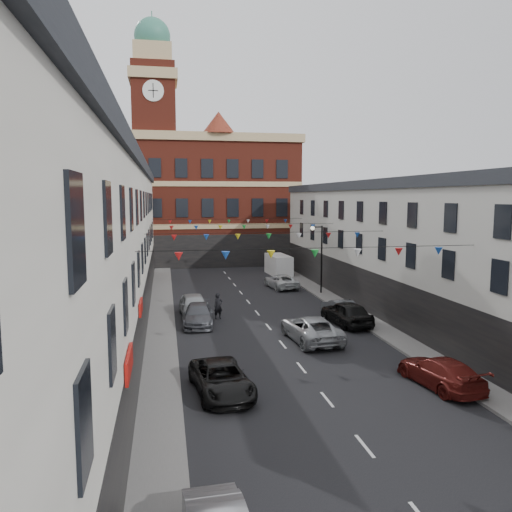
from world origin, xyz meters
TOP-DOWN VIEW (x-y plane):
  - ground at (0.00, 0.00)m, footprint 160.00×160.00m
  - pavement_left at (-6.90, 2.00)m, footprint 1.80×64.00m
  - pavement_right at (6.90, 2.00)m, footprint 1.80×64.00m
  - terrace_left at (-11.78, 1.00)m, footprint 8.40×56.00m
  - terrace_right at (11.78, 1.00)m, footprint 8.40×56.00m
  - civic_building at (0.00, 37.95)m, footprint 20.60×13.30m
  - clock_tower at (-7.50, 35.00)m, footprint 5.60×5.60m
  - distant_hill at (-4.00, 62.00)m, footprint 40.00×14.00m
  - street_lamp at (6.55, 14.00)m, footprint 1.10×0.36m
  - car_left_c at (-4.29, -6.57)m, footprint 2.75×5.03m
  - car_left_d at (-4.48, 5.40)m, footprint 2.28×4.83m
  - car_left_e at (-4.63, 7.75)m, footprint 2.08×4.80m
  - car_right_c at (5.43, -7.51)m, footprint 2.48×4.87m
  - car_right_d at (5.21, 3.61)m, footprint 2.50×4.99m
  - car_right_e at (5.50, 5.60)m, footprint 1.69×4.07m
  - car_right_f at (4.03, 17.49)m, footprint 2.78×4.97m
  - moving_car at (1.80, 0.43)m, footprint 2.92×5.57m
  - white_van at (5.60, 25.39)m, footprint 2.16×5.04m
  - pedestrian at (-3.00, 6.75)m, footprint 0.77×0.64m

SIDE VIEW (x-z plane):
  - ground at x=0.00m, z-range 0.00..0.00m
  - pavement_left at x=-6.90m, z-range 0.00..0.15m
  - pavement_right at x=6.90m, z-range 0.00..0.15m
  - car_right_e at x=5.50m, z-range 0.00..1.31m
  - car_right_f at x=4.03m, z-range 0.00..1.31m
  - car_left_c at x=-4.29m, z-range 0.00..1.34m
  - car_right_c at x=5.43m, z-range 0.00..1.35m
  - car_left_d at x=-4.48m, z-range 0.00..1.36m
  - moving_car at x=1.80m, z-range 0.00..1.50m
  - car_left_e at x=-4.63m, z-range 0.00..1.61m
  - car_right_d at x=5.21m, z-range 0.00..1.63m
  - pedestrian at x=-3.00m, z-range 0.00..1.81m
  - white_van at x=5.60m, z-range 0.00..2.19m
  - street_lamp at x=6.55m, z-range 0.90..6.90m
  - terrace_right at x=11.78m, z-range 0.00..9.70m
  - distant_hill at x=-4.00m, z-range 0.00..10.00m
  - terrace_left at x=-11.78m, z-range 0.00..10.70m
  - civic_building at x=0.00m, z-range -1.11..17.39m
  - clock_tower at x=-7.50m, z-range -0.07..29.93m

